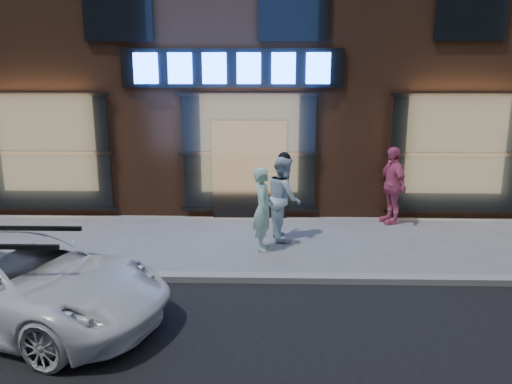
# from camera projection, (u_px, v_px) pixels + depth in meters

# --- Properties ---
(ground) EXTENTS (90.00, 90.00, 0.00)m
(ground) POSITION_uv_depth(u_px,v_px,m) (240.00, 281.00, 8.58)
(ground) COLOR slate
(ground) RESTS_ON ground
(curb) EXTENTS (60.00, 0.25, 0.12)m
(curb) POSITION_uv_depth(u_px,v_px,m) (240.00, 278.00, 8.57)
(curb) COLOR gray
(curb) RESTS_ON ground
(storefront_building) EXTENTS (30.20, 8.28, 10.30)m
(storefront_building) POSITION_uv_depth(u_px,v_px,m) (254.00, 17.00, 15.16)
(storefront_building) COLOR #54301E
(storefront_building) RESTS_ON ground
(man_bowtie) EXTENTS (0.41, 0.62, 1.69)m
(man_bowtie) POSITION_uv_depth(u_px,v_px,m) (263.00, 209.00, 9.94)
(man_bowtie) COLOR #A4D8C4
(man_bowtie) RESTS_ON ground
(man_cap) EXTENTS (0.81, 0.97, 1.80)m
(man_cap) POSITION_uv_depth(u_px,v_px,m) (284.00, 198.00, 10.63)
(man_cap) COLOR white
(man_cap) RESTS_ON ground
(passerby) EXTENTS (0.74, 1.16, 1.83)m
(passerby) POSITION_uv_depth(u_px,v_px,m) (392.00, 185.00, 11.76)
(passerby) COLOR #DB5A87
(passerby) RESTS_ON ground
(white_suv) EXTENTS (4.79, 3.28, 1.22)m
(white_suv) POSITION_uv_depth(u_px,v_px,m) (19.00, 281.00, 7.08)
(white_suv) COLOR white
(white_suv) RESTS_ON ground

